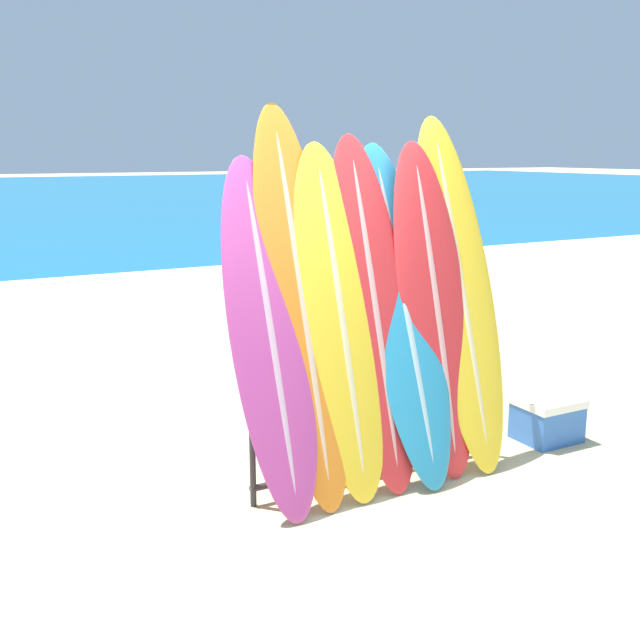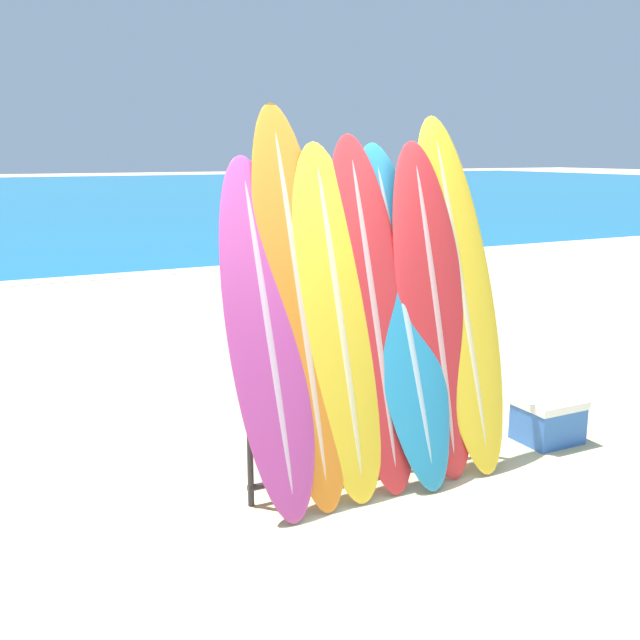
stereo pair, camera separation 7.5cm
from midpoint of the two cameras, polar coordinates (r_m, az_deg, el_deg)
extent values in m
plane|color=tan|center=(4.73, 4.25, -15.12)|extent=(160.00, 160.00, 0.00)
cube|color=white|center=(13.97, -17.67, 3.04)|extent=(120.00, 0.60, 0.01)
cylinder|color=#28282D|center=(4.74, -4.92, -8.83)|extent=(0.04, 0.04, 0.94)
cylinder|color=#28282D|center=(5.62, 12.42, -5.59)|extent=(0.04, 0.04, 0.94)
cylinder|color=#28282D|center=(4.99, 4.62, -2.31)|extent=(1.84, 0.04, 0.04)
cylinder|color=#28282D|center=(5.25, 4.46, -10.73)|extent=(1.84, 0.04, 0.04)
ellipsoid|color=#B23D8E|center=(4.63, -3.58, -1.15)|extent=(0.53, 0.86, 2.20)
ellipsoid|color=#CAA1BE|center=(4.63, -3.58, -1.15)|extent=(0.09, 0.84, 2.11)
ellipsoid|color=orange|center=(4.74, -1.13, 1.24)|extent=(0.52, 0.90, 2.52)
ellipsoid|color=beige|center=(4.74, -1.13, 1.24)|extent=(0.09, 0.88, 2.43)
ellipsoid|color=yellow|center=(4.83, 1.82, -0.01)|extent=(0.56, 0.80, 2.28)
ellipsoid|color=beige|center=(4.83, 1.82, -0.01)|extent=(0.10, 0.78, 2.19)
ellipsoid|color=red|center=(4.97, 4.44, 0.62)|extent=(0.54, 0.79, 2.34)
ellipsoid|color=#D19A9C|center=(4.97, 4.44, 0.62)|extent=(0.10, 0.77, 2.25)
ellipsoid|color=teal|center=(5.10, 6.72, 0.59)|extent=(0.56, 0.96, 2.28)
ellipsoid|color=#98BACC|center=(5.10, 6.72, 0.59)|extent=(0.10, 0.93, 2.20)
ellipsoid|color=red|center=(5.22, 9.04, 0.84)|extent=(0.56, 0.73, 2.29)
ellipsoid|color=#D19A9C|center=(5.22, 9.04, 0.84)|extent=(0.10, 0.71, 2.20)
ellipsoid|color=yellow|center=(5.39, 10.99, 2.10)|extent=(0.57, 0.90, 2.47)
ellipsoid|color=beige|center=(5.39, 10.99, 2.10)|extent=(0.10, 0.87, 2.37)
cylinder|color=beige|center=(9.98, -2.32, 2.39)|extent=(0.12, 0.12, 0.84)
cylinder|color=beige|center=(9.81, -2.06, 2.20)|extent=(0.12, 0.12, 0.84)
cube|color=#282D38|center=(9.84, -2.21, 3.98)|extent=(0.19, 0.26, 0.25)
cube|color=gold|center=(9.79, -2.23, 6.62)|extent=(0.21, 0.28, 0.66)
sphere|color=beige|center=(9.75, -2.26, 9.46)|extent=(0.24, 0.24, 0.24)
cylinder|color=tan|center=(7.54, 3.28, -1.11)|extent=(0.11, 0.11, 0.82)
cylinder|color=tan|center=(7.65, 2.26, -0.90)|extent=(0.11, 0.11, 0.82)
cube|color=#385693|center=(7.53, 2.79, 1.11)|extent=(0.21, 0.26, 0.24)
cube|color=#3370BC|center=(7.46, 2.82, 4.43)|extent=(0.23, 0.29, 0.64)
sphere|color=tan|center=(7.40, 2.86, 8.03)|extent=(0.23, 0.23, 0.23)
cube|color=#2D60B7|center=(6.14, 17.29, -7.55)|extent=(0.44, 0.38, 0.28)
cube|color=white|center=(6.08, 17.40, -6.02)|extent=(0.46, 0.40, 0.06)
camera|label=1|loc=(0.04, -89.62, 0.09)|focal=42.00mm
camera|label=2|loc=(0.04, 90.38, -0.09)|focal=42.00mm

